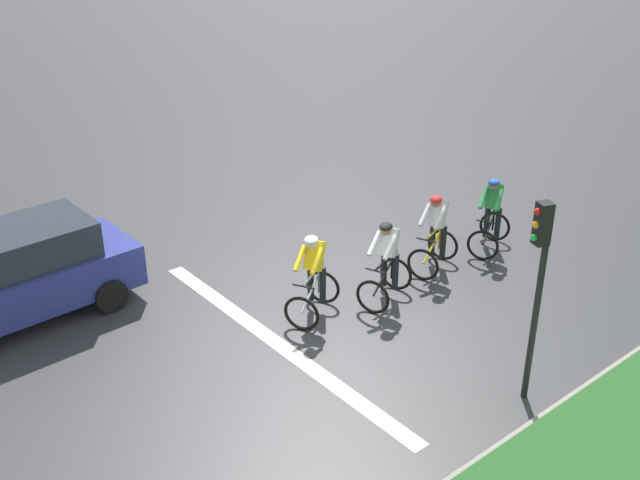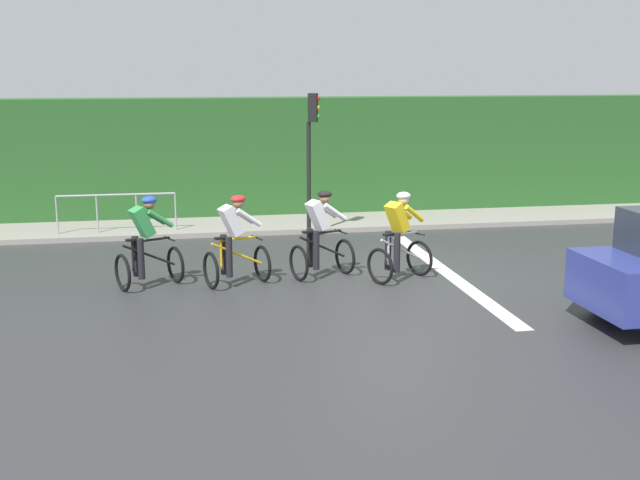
# 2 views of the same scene
# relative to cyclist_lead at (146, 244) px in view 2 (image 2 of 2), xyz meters

# --- Properties ---
(ground_plane) EXTENTS (80.00, 80.00, 0.00)m
(ground_plane) POSITION_rel_cyclist_lead_xyz_m (-0.04, -4.64, -0.80)
(ground_plane) COLOR #333335
(sidewalk_kerb) EXTENTS (2.80, 24.72, 0.12)m
(sidewalk_kerb) POSITION_rel_cyclist_lead_xyz_m (5.54, -2.64, -0.74)
(sidewalk_kerb) COLOR gray
(sidewalk_kerb) RESTS_ON ground
(stone_wall_low) EXTENTS (0.44, 24.72, 0.67)m
(stone_wall_low) POSITION_rel_cyclist_lead_xyz_m (6.44, -2.64, -0.46)
(stone_wall_low) COLOR gray
(stone_wall_low) RESTS_ON ground
(hedge_wall) EXTENTS (1.10, 24.72, 3.15)m
(hedge_wall) POSITION_rel_cyclist_lead_xyz_m (6.74, -2.64, 0.78)
(hedge_wall) COLOR #265623
(hedge_wall) RESTS_ON ground
(road_marking_stop_line) EXTENTS (7.00, 0.30, 0.01)m
(road_marking_stop_line) POSITION_rel_cyclist_lead_xyz_m (-0.04, -5.68, -0.79)
(road_marking_stop_line) COLOR silver
(road_marking_stop_line) RESTS_ON ground
(cyclist_lead) EXTENTS (1.07, 1.27, 1.66)m
(cyclist_lead) POSITION_rel_cyclist_lead_xyz_m (0.00, 0.00, 0.00)
(cyclist_lead) COLOR black
(cyclist_lead) RESTS_ON ground
(cyclist_second) EXTENTS (1.00, 1.25, 1.66)m
(cyclist_second) POSITION_rel_cyclist_lead_xyz_m (-0.16, -1.57, 0.00)
(cyclist_second) COLOR black
(cyclist_second) RESTS_ON ground
(cyclist_mid) EXTENTS (1.02, 1.25, 1.66)m
(cyclist_mid) POSITION_rel_cyclist_lead_xyz_m (0.11, -3.20, 0.00)
(cyclist_mid) COLOR black
(cyclist_mid) RESTS_ON ground
(cyclist_fourth) EXTENTS (1.11, 1.27, 1.66)m
(cyclist_fourth) POSITION_rel_cyclist_lead_xyz_m (-0.34, -4.59, 0.00)
(cyclist_fourth) COLOR black
(cyclist_fourth) RESTS_ON ground
(traffic_light_near_crossing) EXTENTS (0.26, 0.30, 3.34)m
(traffic_light_near_crossing) POSITION_rel_cyclist_lead_xyz_m (3.62, -3.62, 1.43)
(traffic_light_near_crossing) COLOR black
(traffic_light_near_crossing) RESTS_ON ground
(pedestrian_railing_kerbside) EXTENTS (0.05, 2.75, 1.03)m
(pedestrian_railing_kerbside) POSITION_rel_cyclist_lead_xyz_m (4.64, 0.83, -0.04)
(pedestrian_railing_kerbside) COLOR #999EA3
(pedestrian_railing_kerbside) RESTS_ON ground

